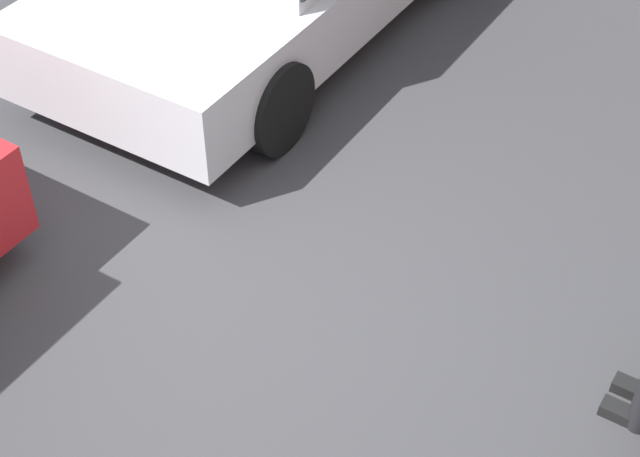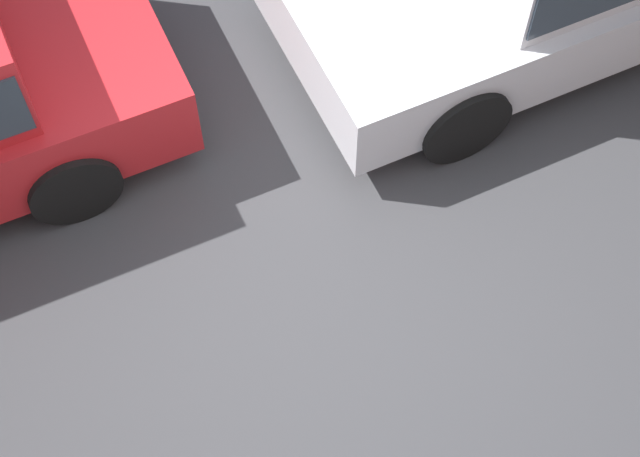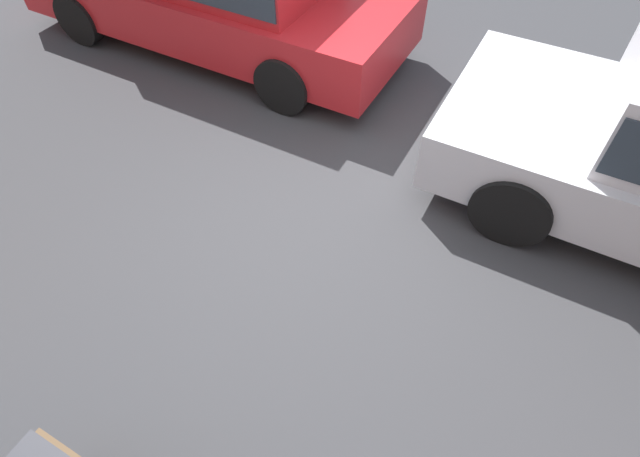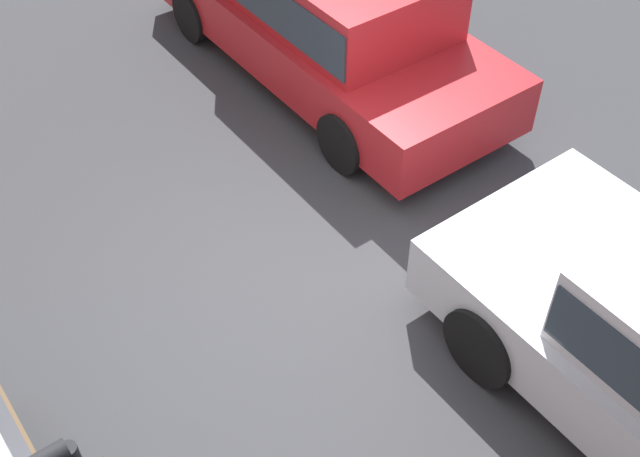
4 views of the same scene
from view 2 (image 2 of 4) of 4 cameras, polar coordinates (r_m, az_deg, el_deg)
ground_plane at (r=6.37m, az=-1.10°, el=-3.36°), size 60.00×60.00×0.00m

